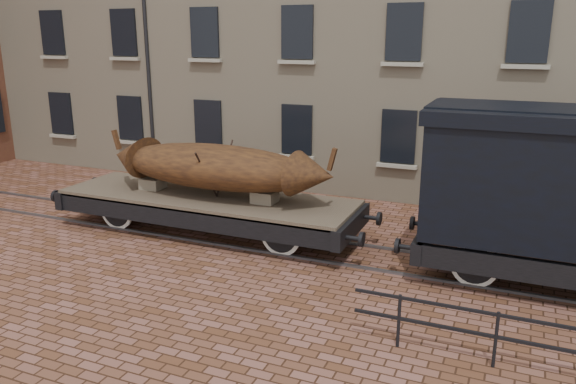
% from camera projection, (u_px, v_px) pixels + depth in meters
% --- Properties ---
extents(ground, '(90.00, 90.00, 0.00)m').
position_uv_depth(ground, '(314.00, 249.00, 14.43)').
color(ground, '#57311E').
extents(rail_track, '(30.00, 1.52, 0.06)m').
position_uv_depth(rail_track, '(314.00, 248.00, 14.42)').
color(rail_track, '#59595E').
rests_on(rail_track, ground).
extents(flatcar_wagon, '(9.32, 2.53, 1.41)m').
position_uv_depth(flatcar_wagon, '(207.00, 203.00, 15.38)').
color(flatcar_wagon, brown).
rests_on(flatcar_wagon, ground).
extents(iron_boat, '(6.79, 1.98, 1.61)m').
position_uv_depth(iron_boat, '(216.00, 166.00, 14.97)').
color(iron_boat, brown).
rests_on(iron_boat, flatcar_wagon).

